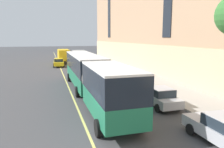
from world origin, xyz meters
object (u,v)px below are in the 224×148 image
Objects in this scene: box_truck at (63,55)px; parked_car_silver_5 at (160,97)px; parked_car_silver_4 at (224,130)px; taxi_cab at (59,62)px; city_bus at (91,74)px; parked_car_navy_1 at (110,70)px; fire_hydrant at (141,81)px; parked_car_navy_6 at (90,60)px; parked_car_white_3 at (98,64)px.

parked_car_silver_5 is at bearing -80.87° from box_truck.
parked_car_silver_4 and taxi_cab have the same top height.
city_bus is 12.26m from parked_car_navy_1.
parked_car_navy_1 reaches higher than fire_hydrant.
box_truck is at bearing 99.13° from parked_car_silver_5.
box_truck reaches higher than parked_car_navy_1.
parked_car_silver_4 is 14.63m from fire_hydrant.
city_bus is 4.52× the size of parked_car_navy_6.
fire_hydrant is at bearing 82.97° from parked_car_silver_4.
fire_hydrant is at bearing 28.04° from city_bus.
city_bus is at bearing 113.32° from parked_car_silver_4.
city_bus is at bearing -113.69° from parked_car_navy_1.
parked_car_navy_1 is 14.59m from parked_car_navy_6.
city_bus is 7.60m from fire_hydrant.
parked_car_silver_5 is at bearing -76.35° from taxi_cab.
parked_car_silver_5 is at bearing 90.23° from parked_car_silver_4.
city_bus is 4.17× the size of parked_car_white_3.
parked_car_white_3 is 29.92m from parked_car_silver_4.
taxi_cab is (-6.63, -2.95, 0.00)m from parked_car_navy_6.
parked_car_silver_4 is at bearing -97.03° from fire_hydrant.
city_bus is at bearing -88.83° from box_truck.
parked_car_white_3 and parked_car_silver_4 have the same top height.
city_bus reaches higher than fire_hydrant.
parked_car_navy_6 reaches higher than fire_hydrant.
parked_car_white_3 is 15.49m from fire_hydrant.
parked_car_navy_1 and parked_car_navy_6 have the same top height.
parked_car_silver_5 and parked_car_navy_6 have the same top height.
taxi_cab is at bearing -102.49° from box_truck.
parked_car_navy_6 is 0.95× the size of taxi_cab.
city_bus is 4.30× the size of parked_car_silver_4.
parked_car_white_3 is 7.81m from taxi_cab.
parked_car_navy_1 is at bearing -89.44° from parked_car_navy_6.
parked_car_silver_4 is 36.78m from parked_car_navy_6.
parked_car_navy_6 is at bearing -28.48° from box_truck.
parked_car_navy_6 is (-0.14, 14.59, -0.00)m from parked_car_navy_1.
taxi_cab is (-1.29, -5.84, -0.90)m from box_truck.
parked_car_silver_5 is at bearing -90.62° from parked_car_navy_1.
city_bus reaches higher than parked_car_silver_4.
box_truck is (-5.34, 2.90, 0.90)m from parked_car_navy_6.
city_bus reaches higher than parked_car_white_3.
city_bus is 28.65m from box_truck.
parked_car_silver_4 is 6.62m from parked_car_silver_5.
parked_car_navy_1 is 0.65× the size of box_truck.
parked_car_navy_1 is 7.86m from fire_hydrant.
parked_car_silver_4 is at bearing -78.91° from taxi_cab.
city_bus reaches higher than parked_car_silver_5.
parked_car_navy_6 is (0.02, 30.16, 0.00)m from parked_car_silver_5.
parked_car_silver_5 is (-0.03, 6.62, -0.00)m from parked_car_silver_4.
box_truck is at bearing 119.26° from parked_car_white_3.
parked_car_silver_4 is (-0.12, -29.92, 0.00)m from parked_car_white_3.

